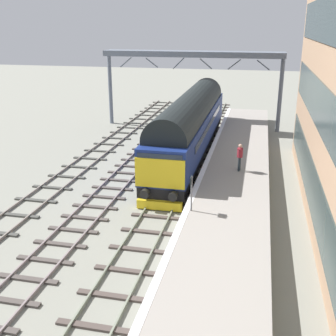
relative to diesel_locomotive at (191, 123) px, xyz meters
The scene contains 9 objects.
ground_plane 8.51m from the diesel_locomotive, 90.01° to the right, with size 140.00×140.00×0.00m, color gray.
track_main 8.50m from the diesel_locomotive, 90.01° to the right, with size 2.50×60.00×0.15m.
track_adjacent_west 9.18m from the diesel_locomotive, 113.02° to the right, with size 2.50×60.00×0.15m.
track_adjacent_far_west 11.00m from the diesel_locomotive, 130.64° to the right, with size 2.50×60.00×0.15m.
station_platform 9.12m from the diesel_locomotive, 66.17° to the right, with size 4.00×44.00×1.01m.
diesel_locomotive is the anchor object (origin of this frame).
platform_number_sign 11.72m from the diesel_locomotive, 80.35° to the right, with size 0.10×0.44×1.69m.
waiting_passenger 6.62m from the diesel_locomotive, 54.36° to the right, with size 0.38×0.51×1.64m.
overhead_footbridge 9.94m from the diesel_locomotive, 99.11° to the left, with size 16.29×2.00×6.99m.
Camera 1 is at (4.78, -21.11, 9.35)m, focal length 44.61 mm.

